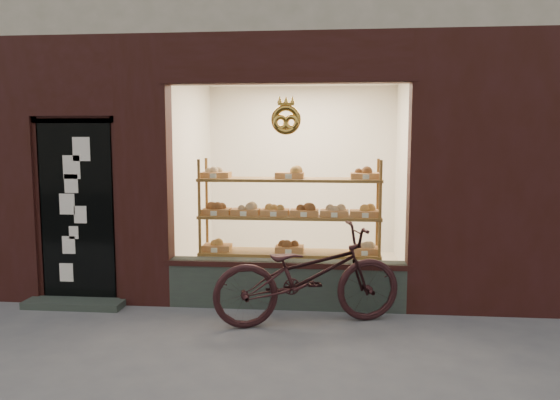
# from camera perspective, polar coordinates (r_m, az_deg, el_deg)

# --- Properties ---
(ground) EXTENTS (90.00, 90.00, 0.00)m
(ground) POSITION_cam_1_polar(r_m,az_deg,el_deg) (4.55, -7.69, -18.99)
(ground) COLOR #535459
(display_shelf) EXTENTS (2.20, 0.45, 1.70)m
(display_shelf) POSITION_cam_1_polar(r_m,az_deg,el_deg) (6.65, 1.01, -2.93)
(display_shelf) COLOR brown
(display_shelf) RESTS_ON ground
(bicycle) EXTENTS (2.10, 1.23, 1.05)m
(bicycle) POSITION_cam_1_polar(r_m,az_deg,el_deg) (5.77, 2.91, -7.86)
(bicycle) COLOR black
(bicycle) RESTS_ON ground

